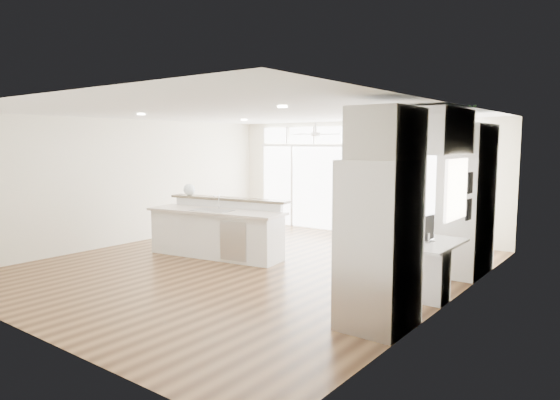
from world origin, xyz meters
The scene contains 24 objects.
floor centered at (0.00, 0.00, -0.01)m, with size 7.00×8.00×0.02m, color #422814.
ceiling centered at (0.00, 0.00, 2.70)m, with size 7.00×8.00×0.02m, color white.
wall_back centered at (0.00, 4.00, 1.35)m, with size 7.00×0.04×2.70m, color white.
wall_front centered at (0.00, -4.00, 1.35)m, with size 7.00×0.04×2.70m, color white.
wall_left centered at (-3.50, 0.00, 1.35)m, with size 0.04×8.00×2.70m, color white.
wall_right centered at (3.50, 0.00, 1.35)m, with size 0.04×8.00×2.70m, color white.
glass_wall centered at (0.00, 3.94, 1.05)m, with size 5.80×0.06×2.08m, color white.
transom_row centered at (0.00, 3.94, 2.38)m, with size 5.90×0.06×0.40m, color white.
desk_window centered at (3.46, 0.30, 1.55)m, with size 0.04×0.85×0.85m, color white.
ceiling_fan centered at (-0.50, 2.80, 2.48)m, with size 1.16×1.16×0.32m, color white.
recessed_lights centered at (0.00, 0.20, 2.68)m, with size 3.40×3.00×0.02m, color white.
oven_cabinet centered at (3.17, 1.80, 1.25)m, with size 0.64×1.20×2.50m, color white.
desk_nook centered at (3.13, 0.30, 0.38)m, with size 0.72×1.30×0.76m, color white.
upper_cabinets centered at (3.17, 0.30, 2.35)m, with size 0.64×1.30×0.64m, color white.
refrigerator centered at (3.11, -1.35, 1.00)m, with size 0.76×0.90×2.00m, color #BABABF.
fridge_cabinet centered at (3.17, -1.35, 2.30)m, with size 0.64×0.90×0.60m, color white.
framed_photos centered at (3.46, 0.92, 1.40)m, with size 0.06×0.22×0.80m, color black.
kitchen_island centered at (-1.04, 0.14, 0.55)m, with size 2.78×1.05×1.11m, color white.
rug centered at (2.23, 0.25, 0.01)m, with size 0.98×0.71×0.01m, color #392412.
office_chair centered at (2.18, 0.95, 0.52)m, with size 0.54×0.50×1.04m, color black.
fishbowl centered at (-2.04, 0.39, 1.23)m, with size 0.24×0.24×0.24m, color white.
monitor centered at (3.05, 0.30, 0.96)m, with size 0.08×0.48×0.40m, color black.
keyboard centered at (2.88, 0.30, 0.77)m, with size 0.12×0.33×0.02m, color white.
potted_plant centered at (3.17, 1.80, 2.62)m, with size 0.27×0.30×0.23m, color #285725.
Camera 1 is at (5.67, -6.66, 2.20)m, focal length 32.00 mm.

